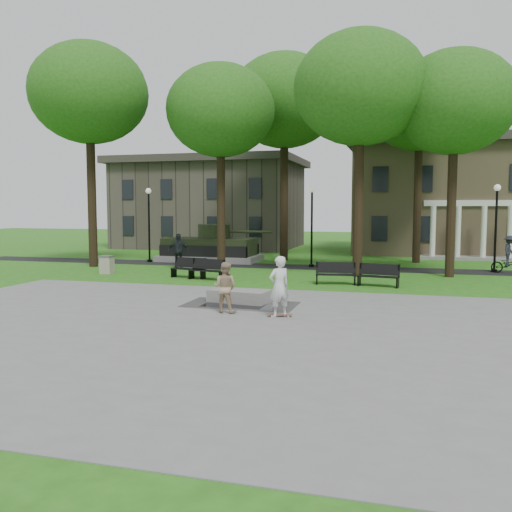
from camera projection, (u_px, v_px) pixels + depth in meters
The scene contains 27 objects.
ground at pixel (243, 301), 20.31m from camera, with size 120.00×120.00×0.00m, color #275B15.
plaza at pixel (192, 329), 15.51m from camera, with size 22.00×16.00×0.02m, color gray.
footpath at pixel (302, 267), 31.82m from camera, with size 44.00×2.60×0.01m, color black.
building_right at pixel (462, 197), 42.21m from camera, with size 17.00×12.00×8.60m.
building_left at pixel (211, 206), 48.35m from camera, with size 15.00×10.00×7.20m, color #4C443D.
tree_0 at pixel (89, 94), 31.25m from camera, with size 6.80×6.80×12.97m.
tree_1 at pixel (220, 111), 30.79m from camera, with size 6.20×6.20×11.63m.
tree_2 at pixel (360, 89), 26.71m from camera, with size 6.60×6.60×12.16m.
tree_3 at pixel (455, 103), 26.53m from camera, with size 6.00×6.00×11.19m.
tree_4 at pixel (284, 101), 35.28m from camera, with size 7.20×7.20×13.50m.
tree_5 at pixel (420, 108), 33.56m from camera, with size 6.40×6.40×12.44m.
lamp_left at pixel (149, 219), 34.53m from camera, with size 0.36×0.36×4.73m.
lamp_mid at pixel (312, 220), 31.73m from camera, with size 0.36×0.36×4.73m.
lamp_right at pixel (496, 221), 29.07m from camera, with size 0.36×0.36×4.73m.
tank_monument at pixel (211, 248), 35.39m from camera, with size 7.45×3.40×2.40m.
puddle at pixel (234, 305), 19.24m from camera, with size 2.20×1.20×0.00m, color black.
concrete_block at pixel (239, 296), 19.85m from camera, with size 2.20×1.00×0.45m, color gray.
skateboard at pixel (280, 316), 17.21m from camera, with size 0.78×0.20×0.07m, color brown.
skateboarder at pixel (279, 287), 17.09m from camera, with size 0.71×0.47×1.94m, color silver.
friend_watching at pixel (225, 287), 17.83m from camera, with size 0.81×0.63×1.67m, color tan.
pedestrian_walker at pixel (178, 251), 31.02m from camera, with size 1.18×0.49×2.01m, color black.
cyclist at pixel (509, 258), 28.59m from camera, with size 1.90×1.31×2.02m.
park_bench_0 at pixel (189, 267), 26.91m from camera, with size 1.85×0.81×1.00m.
park_bench_1 at pixel (207, 269), 26.20m from camera, with size 1.85×0.85×1.00m.
park_bench_2 at pixel (336, 273), 24.64m from camera, with size 1.84×0.76×1.00m.
park_bench_3 at pixel (378, 275), 23.94m from camera, with size 1.85×0.82×1.00m.
trash_bin at pixel (107, 264), 28.67m from camera, with size 0.71×0.71×0.96m.
Camera 1 is at (5.85, -19.22, 3.47)m, focal length 38.00 mm.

